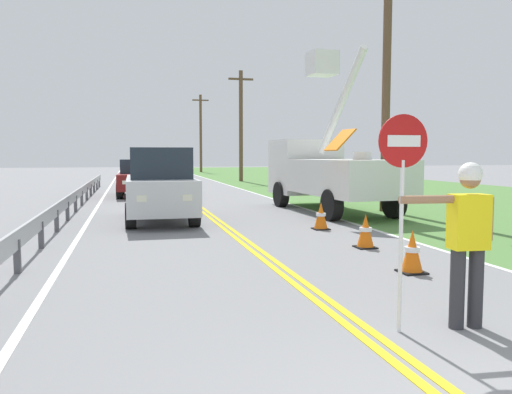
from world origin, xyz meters
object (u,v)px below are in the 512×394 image
(oncoming_sedan_second, at_px, (139,178))
(utility_pole_near, at_px, (387,73))
(oncoming_suv_nearest, at_px, (160,184))
(utility_pole_far, at_px, (201,132))
(flagger_worker, at_px, (467,234))
(utility_pole_mid, at_px, (241,124))
(utility_bucket_truck, at_px, (327,169))
(traffic_cone_mid, at_px, (366,232))
(traffic_cone_lead, at_px, (412,252))
(stop_sign_paddle, at_px, (402,174))
(traffic_cone_tail, at_px, (321,216))

(oncoming_sedan_second, relative_size, utility_pole_near, 0.47)
(oncoming_suv_nearest, distance_m, utility_pole_far, 42.70)
(flagger_worker, bearing_deg, utility_pole_far, 85.44)
(oncoming_suv_nearest, height_order, utility_pole_mid, utility_pole_mid)
(utility_bucket_truck, distance_m, oncoming_suv_nearest, 5.88)
(utility_pole_near, bearing_deg, utility_bucket_truck, 160.05)
(utility_pole_near, xyz_separation_m, utility_pole_far, (-0.62, 41.23, -0.17))
(oncoming_sedan_second, distance_m, utility_pole_mid, 14.53)
(traffic_cone_mid, bearing_deg, utility_pole_mid, 83.25)
(utility_bucket_truck, bearing_deg, traffic_cone_lead, -103.20)
(stop_sign_paddle, xyz_separation_m, traffic_cone_lead, (1.61, 2.45, -1.37))
(stop_sign_paddle, xyz_separation_m, utility_pole_near, (5.54, 10.82, 2.91))
(utility_pole_mid, bearing_deg, utility_pole_near, -88.63)
(oncoming_sedan_second, bearing_deg, traffic_cone_lead, -76.68)
(utility_pole_far, height_order, traffic_cone_mid, utility_pole_far)
(utility_pole_near, relative_size, traffic_cone_tail, 12.68)
(stop_sign_paddle, relative_size, traffic_cone_tail, 3.33)
(traffic_cone_mid, height_order, traffic_cone_tail, same)
(traffic_cone_tail, bearing_deg, utility_pole_mid, 82.64)
(oncoming_sedan_second, xyz_separation_m, utility_pole_near, (7.94, -8.60, 3.79))
(oncoming_suv_nearest, height_order, traffic_cone_lead, oncoming_suv_nearest)
(oncoming_suv_nearest, distance_m, oncoming_sedan_second, 9.38)
(utility_pole_mid, height_order, utility_pole_far, utility_pole_far)
(utility_bucket_truck, xyz_separation_m, traffic_cone_mid, (-1.85, -6.80, -1.08))
(utility_bucket_truck, xyz_separation_m, traffic_cone_tail, (-1.79, -4.12, -1.08))
(flagger_worker, distance_m, traffic_cone_tail, 7.54)
(utility_pole_mid, height_order, traffic_cone_tail, utility_pole_mid)
(oncoming_sedan_second, relative_size, traffic_cone_tail, 5.91)
(oncoming_suv_nearest, bearing_deg, traffic_cone_lead, -64.80)
(utility_pole_mid, relative_size, utility_pole_far, 0.93)
(stop_sign_paddle, relative_size, utility_pole_far, 0.27)
(utility_bucket_truck, relative_size, utility_pole_near, 0.78)
(utility_pole_near, distance_m, utility_pole_mid, 20.64)
(utility_pole_near, bearing_deg, utility_pole_far, 90.86)
(oncoming_sedan_second, distance_m, traffic_cone_tail, 12.83)
(utility_bucket_truck, bearing_deg, oncoming_suv_nearest, -165.95)
(oncoming_sedan_second, distance_m, utility_pole_near, 12.30)
(oncoming_sedan_second, xyz_separation_m, traffic_cone_lead, (4.02, -16.97, -0.50))
(utility_bucket_truck, height_order, oncoming_sedan_second, utility_bucket_truck)
(oncoming_sedan_second, height_order, traffic_cone_tail, oncoming_sedan_second)
(stop_sign_paddle, relative_size, oncoming_suv_nearest, 0.50)
(stop_sign_paddle, distance_m, traffic_cone_tail, 7.73)
(utility_pole_near, distance_m, traffic_cone_tail, 6.58)
(oncoming_sedan_second, distance_m, utility_pole_far, 33.64)
(stop_sign_paddle, bearing_deg, oncoming_suv_nearest, 101.07)
(utility_pole_far, height_order, traffic_cone_lead, utility_pole_far)
(oncoming_suv_nearest, xyz_separation_m, traffic_cone_tail, (3.90, -2.70, -0.72))
(utility_pole_near, xyz_separation_m, traffic_cone_tail, (-3.60, -3.46, -4.29))
(utility_pole_near, bearing_deg, utility_pole_mid, 91.37)
(oncoming_sedan_second, relative_size, utility_pole_far, 0.48)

